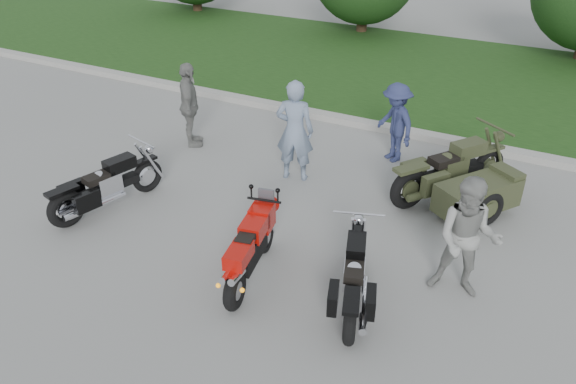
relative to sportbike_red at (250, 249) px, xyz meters
The scene contains 11 objects.
ground 0.76m from the sportbike_red, 165.90° to the right, with size 80.00×80.00×0.00m, color gray.
curb 5.91m from the sportbike_red, 95.16° to the left, with size 60.00×0.30×0.15m, color #A6A39C.
grass_strip 10.04m from the sportbike_red, 93.03° to the left, with size 60.00×8.00×0.14m, color #2B551D.
sportbike_red is the anchor object (origin of this frame).
cruiser_left 3.21m from the sportbike_red, behind, with size 0.71×2.17×0.85m.
cruiser_right 1.52m from the sportbike_red, ahead, with size 0.84×2.02×0.80m.
cruiser_sidecar 4.01m from the sportbike_red, 56.25° to the left, with size 2.04×2.38×0.99m.
person_stripe 3.14m from the sportbike_red, 105.58° to the left, with size 0.70×0.46×1.93m, color #7D8FAA.
person_grey 2.94m from the sportbike_red, 22.22° to the left, with size 0.86×0.67×1.78m, color #989993.
person_denim 4.64m from the sportbike_red, 83.06° to the left, with size 1.03×0.59×1.60m, color navy.
person_back 4.75m from the sportbike_red, 136.17° to the left, with size 1.04×0.43×1.77m, color gray.
Camera 1 is at (3.97, -5.25, 5.15)m, focal length 35.00 mm.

